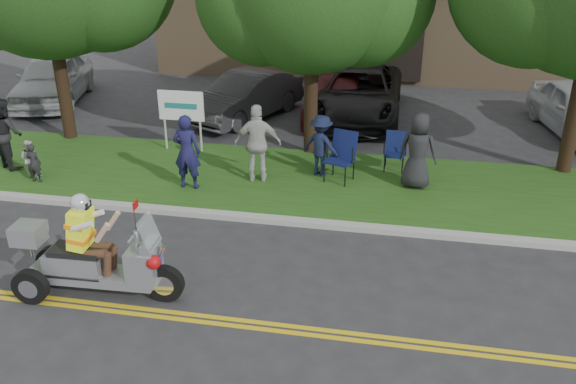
% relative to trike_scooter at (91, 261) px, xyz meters
% --- Properties ---
extents(ground, '(120.00, 120.00, 0.00)m').
position_rel_trike_scooter_xyz_m(ground, '(2.11, 0.15, -0.67)').
color(ground, '#28282B').
rests_on(ground, ground).
extents(centerline_near, '(60.00, 0.10, 0.01)m').
position_rel_trike_scooter_xyz_m(centerline_near, '(2.11, -0.43, -0.66)').
color(centerline_near, gold).
rests_on(centerline_near, ground).
extents(centerline_far, '(60.00, 0.10, 0.01)m').
position_rel_trike_scooter_xyz_m(centerline_far, '(2.11, -0.27, -0.66)').
color(centerline_far, gold).
rests_on(centerline_far, ground).
extents(curb, '(60.00, 0.25, 0.12)m').
position_rel_trike_scooter_xyz_m(curb, '(2.11, 3.20, -0.61)').
color(curb, '#A8A89E').
rests_on(curb, ground).
extents(grass_verge, '(60.00, 4.00, 0.10)m').
position_rel_trike_scooter_xyz_m(grass_verge, '(2.11, 5.35, -0.61)').
color(grass_verge, '#224813').
rests_on(grass_verge, ground).
extents(commercial_building, '(18.00, 8.20, 4.00)m').
position_rel_trike_scooter_xyz_m(commercial_building, '(4.11, 19.12, 1.34)').
color(commercial_building, '#9E7F5B').
rests_on(commercial_building, ground).
extents(business_sign, '(1.25, 0.06, 1.75)m').
position_rel_trike_scooter_xyz_m(business_sign, '(-0.79, 6.75, 0.59)').
color(business_sign, silver).
rests_on(business_sign, ground).
extents(trike_scooter, '(2.91, 0.99, 1.91)m').
position_rel_trike_scooter_xyz_m(trike_scooter, '(0.00, 0.00, 0.00)').
color(trike_scooter, black).
rests_on(trike_scooter, ground).
extents(lawn_chair_a, '(0.80, 0.81, 1.19)m').
position_rel_trike_scooter_xyz_m(lawn_chair_a, '(3.66, 5.57, 0.11)').
color(lawn_chair_a, black).
rests_on(lawn_chair_a, grass_verge).
extents(lawn_chair_b, '(0.52, 0.54, 0.96)m').
position_rel_trike_scooter_xyz_m(lawn_chair_b, '(4.90, 6.47, -0.02)').
color(lawn_chair_b, black).
rests_on(lawn_chair_b, grass_verge).
extents(spectator_adult_left, '(0.66, 0.44, 1.78)m').
position_rel_trike_scooter_xyz_m(spectator_adult_left, '(0.18, 4.40, 0.33)').
color(spectator_adult_left, '#191845').
rests_on(spectator_adult_left, grass_verge).
extents(spectator_adult_mid, '(1.09, 1.02, 1.79)m').
position_rel_trike_scooter_xyz_m(spectator_adult_mid, '(-4.71, 4.77, 0.33)').
color(spectator_adult_mid, black).
rests_on(spectator_adult_mid, grass_verge).
extents(spectator_adult_right, '(1.17, 0.65, 1.89)m').
position_rel_trike_scooter_xyz_m(spectator_adult_right, '(1.70, 5.10, 0.38)').
color(spectator_adult_right, beige).
rests_on(spectator_adult_right, grass_verge).
extents(spectator_chair_a, '(1.12, 0.89, 1.52)m').
position_rel_trike_scooter_xyz_m(spectator_chair_a, '(3.13, 5.74, 0.20)').
color(spectator_chair_a, '#141B37').
rests_on(spectator_chair_a, grass_verge).
extents(spectator_chair_b, '(0.98, 0.74, 1.81)m').
position_rel_trike_scooter_xyz_m(spectator_chair_b, '(5.43, 5.43, 0.35)').
color(spectator_chair_b, black).
rests_on(spectator_chair_b, grass_verge).
extents(child_left, '(0.36, 0.24, 0.96)m').
position_rel_trike_scooter_xyz_m(child_left, '(-3.55, 4.02, -0.08)').
color(child_left, black).
rests_on(child_left, grass_verge).
extents(child_right, '(0.47, 0.37, 0.94)m').
position_rel_trike_scooter_xyz_m(child_right, '(-3.82, 4.28, -0.09)').
color(child_right, silver).
rests_on(child_right, grass_verge).
extents(parked_car_far_left, '(3.13, 5.21, 1.66)m').
position_rel_trike_scooter_xyz_m(parked_car_far_left, '(-6.89, 10.67, 0.16)').
color(parked_car_far_left, '#A3A7AA').
rests_on(parked_car_far_left, ground).
extents(parked_car_left, '(3.18, 4.62, 1.44)m').
position_rel_trike_scooter_xyz_m(parked_car_left, '(0.11, 10.10, 0.06)').
color(parked_car_left, '#28272A').
rests_on(parked_car_left, ground).
extents(parked_car_mid, '(2.63, 5.67, 1.57)m').
position_rel_trike_scooter_xyz_m(parked_car_mid, '(3.61, 10.89, 0.12)').
color(parked_car_mid, black).
rests_on(parked_car_mid, ground).
extents(parked_car_right, '(2.07, 4.74, 1.35)m').
position_rel_trike_scooter_xyz_m(parked_car_right, '(2.91, 10.87, 0.01)').
color(parked_car_right, '#481013').
rests_on(parked_car_right, ground).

